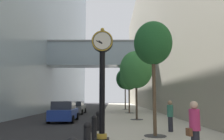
# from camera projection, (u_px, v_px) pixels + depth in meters

# --- Properties ---
(ground_plane) EXTENTS (110.00, 110.00, 0.00)m
(ground_plane) POSITION_uv_depth(u_px,v_px,m) (104.00, 113.00, 28.28)
(ground_plane) COLOR #262628
(ground_plane) RESTS_ON ground
(sidewalk_right) EXTENTS (7.07, 80.00, 0.14)m
(sidewalk_right) POSITION_uv_depth(u_px,v_px,m) (129.00, 111.00, 31.26)
(sidewalk_right) COLOR beige
(sidewalk_right) RESTS_ON ground
(building_block_right) EXTENTS (9.00, 80.00, 26.10)m
(building_block_right) POSITION_uv_depth(u_px,v_px,m) (181.00, 25.00, 32.88)
(building_block_right) COLOR #A89E89
(building_block_right) RESTS_ON ground
(street_clock) EXTENTS (0.84, 0.55, 4.68)m
(street_clock) POSITION_uv_depth(u_px,v_px,m) (103.00, 80.00, 8.40)
(street_clock) COLOR black
(street_clock) RESTS_ON sidewalk_right
(bollard_second) EXTENTS (0.26, 0.26, 1.10)m
(bollard_second) POSITION_uv_depth(u_px,v_px,m) (88.00, 138.00, 6.93)
(bollard_second) COLOR black
(bollard_second) RESTS_ON sidewalk_right
(bollard_third) EXTENTS (0.26, 0.26, 1.10)m
(bollard_third) POSITION_uv_depth(u_px,v_px,m) (95.00, 127.00, 9.63)
(bollard_third) COLOR black
(bollard_third) RESTS_ON sidewalk_right
(bollard_fourth) EXTENTS (0.26, 0.26, 1.10)m
(bollard_fourth) POSITION_uv_depth(u_px,v_px,m) (99.00, 120.00, 12.33)
(bollard_fourth) COLOR black
(bollard_fourth) RESTS_ON sidewalk_right
(street_tree_near) EXTENTS (1.97, 1.97, 5.83)m
(street_tree_near) POSITION_uv_depth(u_px,v_px,m) (154.00, 44.00, 11.14)
(street_tree_near) COLOR #333335
(street_tree_near) RESTS_ON sidewalk_right
(street_tree_mid_near) EXTENTS (2.88, 2.88, 6.00)m
(street_tree_mid_near) POSITION_uv_depth(u_px,v_px,m) (137.00, 70.00, 18.97)
(street_tree_mid_near) COLOR #333335
(street_tree_mid_near) RESTS_ON sidewalk_right
(street_tree_mid_far) EXTENTS (2.36, 2.36, 5.53)m
(street_tree_mid_far) POSITION_uv_depth(u_px,v_px,m) (130.00, 79.00, 26.82)
(street_tree_mid_far) COLOR #333335
(street_tree_mid_far) RESTS_ON sidewalk_right
(street_tree_far) EXTENTS (2.91, 2.91, 6.57)m
(street_tree_far) POSITION_uv_depth(u_px,v_px,m) (126.00, 79.00, 34.79)
(street_tree_far) COLOR #333335
(street_tree_far) RESTS_ON sidewalk_right
(pedestrian_walking) EXTENTS (0.50, 0.42, 1.77)m
(pedestrian_walking) POSITION_uv_depth(u_px,v_px,m) (195.00, 127.00, 6.88)
(pedestrian_walking) COLOR #23232D
(pedestrian_walking) RESTS_ON sidewalk_right
(pedestrian_by_clock) EXTENTS (0.46, 0.46, 1.71)m
(pedestrian_by_clock) POSITION_uv_depth(u_px,v_px,m) (171.00, 115.00, 12.04)
(pedestrian_by_clock) COLOR #23232D
(pedestrian_by_clock) RESTS_ON sidewalk_right
(car_grey_near) EXTENTS (2.10, 4.37, 1.56)m
(car_grey_near) POSITION_uv_depth(u_px,v_px,m) (77.00, 108.00, 26.81)
(car_grey_near) COLOR slate
(car_grey_near) RESTS_ON ground
(car_blue_mid) EXTENTS (2.19, 4.19, 1.72)m
(car_blue_mid) POSITION_uv_depth(u_px,v_px,m) (65.00, 112.00, 18.26)
(car_blue_mid) COLOR navy
(car_blue_mid) RESTS_ON ground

